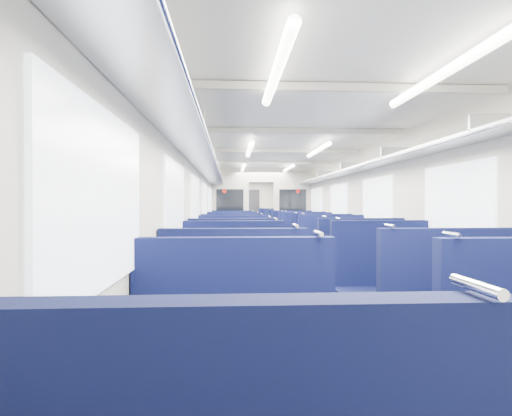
{
  "coord_description": "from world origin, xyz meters",
  "views": [
    {
      "loc": [
        -0.85,
        -9.3,
        1.4
      ],
      "look_at": [
        -0.17,
        2.18,
        1.28
      ],
      "focal_mm": 29.93,
      "sensor_mm": 36.0,
      "label": 1
    }
  ],
  "objects": [
    {
      "name": "floor",
      "position": [
        0.0,
        0.0,
        0.0
      ],
      "size": [
        2.8,
        18.0,
        0.01
      ],
      "primitive_type": "cube",
      "color": "black",
      "rests_on": "ground"
    },
    {
      "name": "ceiling",
      "position": [
        0.0,
        0.0,
        2.35
      ],
      "size": [
        2.8,
        18.0,
        0.01
      ],
      "primitive_type": "cube",
      "color": "silver",
      "rests_on": "wall_left"
    },
    {
      "name": "wall_left",
      "position": [
        -1.4,
        0.0,
        1.18
      ],
      "size": [
        0.02,
        18.0,
        2.35
      ],
      "primitive_type": "cube",
      "color": "beige",
      "rests_on": "floor"
    },
    {
      "name": "dado_left",
      "position": [
        -1.39,
        0.0,
        0.35
      ],
      "size": [
        0.03,
        17.9,
        0.7
      ],
      "primitive_type": "cube",
      "color": "#0F1434",
      "rests_on": "floor"
    },
    {
      "name": "wall_right",
      "position": [
        1.4,
        0.0,
        1.18
      ],
      "size": [
        0.02,
        18.0,
        2.35
      ],
      "primitive_type": "cube",
      "color": "beige",
      "rests_on": "floor"
    },
    {
      "name": "dado_right",
      "position": [
        1.39,
        0.0,
        0.35
      ],
      "size": [
        0.03,
        17.9,
        0.7
      ],
      "primitive_type": "cube",
      "color": "#0F1434",
      "rests_on": "floor"
    },
    {
      "name": "wall_far",
      "position": [
        0.0,
        9.0,
        1.18
      ],
      "size": [
        2.8,
        0.02,
        2.35
      ],
      "primitive_type": "cube",
      "color": "beige",
      "rests_on": "floor"
    },
    {
      "name": "luggage_rack_left",
      "position": [
        -1.21,
        0.0,
        1.97
      ],
      "size": [
        0.36,
        17.4,
        0.18
      ],
      "color": "#B2B5BA",
      "rests_on": "wall_left"
    },
    {
      "name": "luggage_rack_right",
      "position": [
        1.21,
        0.0,
        1.97
      ],
      "size": [
        0.36,
        17.4,
        0.18
      ],
      "color": "#B2B5BA",
      "rests_on": "wall_right"
    },
    {
      "name": "windows",
      "position": [
        0.0,
        -0.46,
        1.42
      ],
      "size": [
        2.78,
        15.6,
        0.75
      ],
      "color": "white",
      "rests_on": "wall_left"
    },
    {
      "name": "ceiling_fittings",
      "position": [
        0.0,
        -0.26,
        2.29
      ],
      "size": [
        2.7,
        16.06,
        0.11
      ],
      "color": "beige",
      "rests_on": "ceiling"
    },
    {
      "name": "end_door",
      "position": [
        0.0,
        8.94,
        1.0
      ],
      "size": [
        0.75,
        0.06,
        2.0
      ],
      "primitive_type": "cube",
      "color": "black",
      "rests_on": "floor"
    },
    {
      "name": "bulkhead",
      "position": [
        -0.0,
        2.56,
        1.23
      ],
      "size": [
        2.8,
        0.1,
        2.35
      ],
      "color": "beige",
      "rests_on": "floor"
    },
    {
      "name": "seat_2",
      "position": [
        -0.83,
        -7.08,
        0.38
      ],
      "size": [
        1.12,
        0.62,
        1.25
      ],
      "color": "#0D133F",
      "rests_on": "floor"
    },
    {
      "name": "seat_4",
      "position": [
        -0.83,
        -5.92,
        0.38
      ],
      "size": [
        1.12,
        0.62,
        1.25
      ],
      "color": "#0D133F",
      "rests_on": "floor"
    },
    {
      "name": "seat_5",
      "position": [
        0.83,
        -5.98,
        0.38
      ],
      "size": [
        1.12,
        0.62,
        1.25
      ],
      "color": "#0D133F",
      "rests_on": "floor"
    },
    {
      "name": "seat_6",
      "position": [
        -0.83,
        -4.78,
        0.38
      ],
      "size": [
        1.12,
        0.62,
        1.25
      ],
      "color": "#0D133F",
      "rests_on": "floor"
    },
    {
      "name": "seat_7",
      "position": [
        0.83,
        -4.74,
        0.38
      ],
      "size": [
        1.12,
        0.62,
        1.25
      ],
      "color": "#0D133F",
      "rests_on": "floor"
    },
    {
      "name": "seat_8",
      "position": [
        -0.83,
        -3.72,
        0.38
      ],
      "size": [
        1.12,
        0.62,
        1.25
      ],
      "color": "#0D133F",
      "rests_on": "floor"
    },
    {
      "name": "seat_9",
      "position": [
        0.83,
        -3.73,
        0.38
      ],
      "size": [
        1.12,
        0.62,
        1.25
      ],
      "color": "#0D133F",
      "rests_on": "floor"
    },
    {
      "name": "seat_10",
      "position": [
        -0.83,
        -2.57,
        0.38
      ],
      "size": [
        1.12,
        0.62,
        1.25
      ],
      "color": "#0D133F",
      "rests_on": "floor"
    },
    {
      "name": "seat_11",
      "position": [
        0.83,
        -2.43,
        0.38
      ],
      "size": [
        1.12,
        0.62,
        1.25
      ],
      "color": "#0D133F",
      "rests_on": "floor"
    },
    {
      "name": "seat_12",
      "position": [
        -0.83,
        -1.36,
        0.38
      ],
      "size": [
        1.12,
        0.62,
        1.25
      ],
      "color": "#0D133F",
      "rests_on": "floor"
    },
    {
      "name": "seat_13",
      "position": [
        0.83,
        -1.37,
        0.38
      ],
      "size": [
        1.12,
        0.62,
        1.25
      ],
      "color": "#0D133F",
      "rests_on": "floor"
    },
    {
      "name": "seat_14",
      "position": [
        -0.83,
        -0.2,
        0.38
      ],
      "size": [
        1.12,
        0.62,
        1.25
      ],
      "color": "#0D133F",
      "rests_on": "floor"
    },
    {
      "name": "seat_15",
      "position": [
        0.83,
        -0.19,
        0.38
      ],
      "size": [
        1.12,
        0.62,
        1.25
      ],
      "color": "#0D133F",
      "rests_on": "floor"
    },
    {
      "name": "seat_16",
      "position": [
        -0.83,
        0.81,
        0.38
      ],
      "size": [
        1.12,
        0.62,
        1.25
      ],
      "color": "#0D133F",
      "rests_on": "floor"
    },
    {
      "name": "seat_17",
      "position": [
        0.83,
        0.86,
        0.38
      ],
      "size": [
        1.12,
        0.62,
        1.25
      ],
      "color": "#0D133F",
      "rests_on": "floor"
    },
    {
      "name": "seat_18",
      "position": [
        -0.83,
        2.07,
        0.38
      ],
      "size": [
        1.12,
        0.62,
        1.25
      ],
      "color": "#0D133F",
      "rests_on": "floor"
    },
    {
      "name": "seat_19",
      "position": [
        0.83,
        2.1,
        0.38
      ],
      "size": [
        1.12,
        0.62,
        1.25
      ],
      "color": "#0D133F",
      "rests_on": "floor"
    },
    {
      "name": "seat_20",
      "position": [
        -0.83,
        4.17,
        0.38
      ],
      "size": [
        1.12,
        0.62,
        1.25
      ],
      "color": "#0D133F",
      "rests_on": "floor"
    },
    {
      "name": "seat_21",
      "position": [
        0.83,
        4.03,
        0.38
      ],
      "size": [
        1.12,
        0.62,
        1.25
      ],
      "color": "#0D133F",
      "rests_on": "floor"
    },
    {
      "name": "seat_22",
      "position": [
        -0.83,
        5.32,
        0.38
      ],
      "size": [
        1.12,
        0.62,
        1.25
      ],
      "color": "#0D133F",
      "rests_on": "floor"
    },
    {
      "name": "seat_23",
      "position": [
        0.83,
        5.21,
        0.38
      ],
      "size": [
        1.12,
        0.62,
        1.25
      ],
      "color": "#0D133F",
      "rests_on": "floor"
    },
    {
      "name": "seat_24",
      "position": [
        -0.83,
        6.53,
        0.38
      ],
      "size": [
        1.12,
        0.62,
        1.25
      ],
      "color": "#0D133F",
      "rests_on": "floor"
    },
    {
      "name": "seat_25",
      "position": [
        0.83,
        6.52,
        0.38
      ],
      "size": [
        1.12,
        0.62,
        1.25
      ],
      "color": "#0D133F",
      "rests_on": "floor"
    },
    {
      "name": "seat_26",
      "position": [
        -0.83,
        7.69,
        0.38
      ],
      "size": [
        1.12,
        0.62,
        1.25
      ],
      "color": "#0D133F",
      "rests_on": "floor"
    },
    {
      "name": "seat_27",
      "position": [
        0.83,
        7.68,
        0.38
      ],
      "size": [
        1.12,
        0.62,
        1.25
      ],
      "color": "#0D133F",
      "rests_on": "floor"
    }
  ]
}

